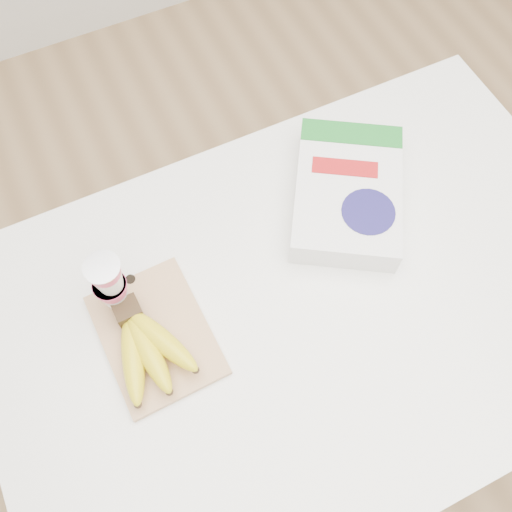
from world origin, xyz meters
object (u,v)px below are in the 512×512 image
at_px(yogurt_stack, 110,283).
at_px(cereal_box, 347,193).
at_px(cutting_board, 156,335).
at_px(bananas, 146,347).
at_px(table, 297,368).

height_order(yogurt_stack, cereal_box, yogurt_stack).
bearing_deg(cutting_board, yogurt_stack, 110.81).
bearing_deg(cereal_box, bananas, -132.96).
bearing_deg(cereal_box, yogurt_stack, -146.43).
xyz_separation_m(table, cutting_board, (-0.30, 0.07, 0.48)).
bearing_deg(bananas, cutting_board, 48.60).
relative_size(yogurt_stack, cereal_box, 0.40).
height_order(cutting_board, bananas, bananas).
distance_m(cutting_board, bananas, 0.05).
bearing_deg(cutting_board, cereal_box, 11.06).
distance_m(cutting_board, yogurt_stack, 0.13).
xyz_separation_m(bananas, cereal_box, (0.49, 0.13, -0.00)).
height_order(bananas, yogurt_stack, yogurt_stack).
relative_size(table, cereal_box, 3.32).
distance_m(table, yogurt_stack, 0.68).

